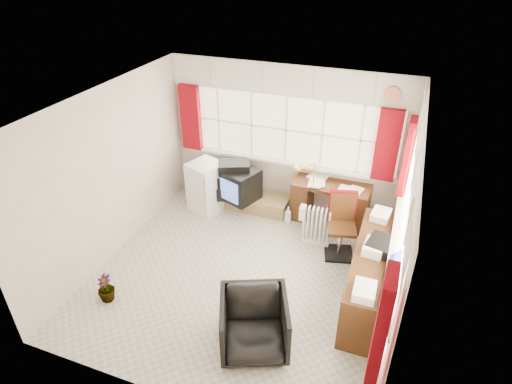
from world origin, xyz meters
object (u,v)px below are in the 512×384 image
at_px(task_chair, 341,221).
at_px(credenza, 371,274).
at_px(tv_bench, 250,200).
at_px(mini_fridge, 207,186).
at_px(office_chair, 254,324).
at_px(radiator, 316,230).
at_px(desk, 331,200).
at_px(desk_lamp, 314,170).
at_px(crt_tv, 239,184).

bearing_deg(task_chair, credenza, -56.18).
bearing_deg(tv_bench, mini_fridge, -156.02).
distance_m(office_chair, mini_fridge, 3.09).
height_order(radiator, mini_fridge, mini_fridge).
xyz_separation_m(radiator, mini_fridge, (-2.03, 0.34, 0.18)).
distance_m(desk, radiator, 0.74).
height_order(task_chair, radiator, task_chair).
height_order(desk_lamp, credenza, desk_lamp).
bearing_deg(office_chair, radiator, 61.39).
xyz_separation_m(office_chair, mini_fridge, (-1.81, 2.50, 0.09)).
xyz_separation_m(credenza, mini_fridge, (-2.96, 1.22, 0.05)).
distance_m(desk_lamp, office_chair, 2.75).
height_order(desk, tv_bench, desk).
height_order(office_chair, credenza, credenza).
bearing_deg(office_chair, mini_fridge, 102.96).
height_order(radiator, credenza, credenza).
distance_m(desk, office_chair, 2.89).
xyz_separation_m(radiator, credenza, (0.93, -0.88, 0.12)).
xyz_separation_m(desk, mini_fridge, (-2.09, -0.38, 0.04)).
height_order(task_chair, tv_bench, task_chair).
bearing_deg(desk_lamp, office_chair, -90.13).
relative_size(desk_lamp, office_chair, 0.58).
relative_size(desk_lamp, task_chair, 0.45).
bearing_deg(desk, office_chair, -95.48).
xyz_separation_m(desk_lamp, tv_bench, (-1.14, 0.14, -0.90)).
bearing_deg(office_chair, task_chair, 51.69).
bearing_deg(crt_tv, office_chair, -64.35).
bearing_deg(crt_tv, radiator, -17.81).
bearing_deg(office_chair, desk_lamp, 66.86).
distance_m(tv_bench, mini_fridge, 0.81).
xyz_separation_m(tv_bench, crt_tv, (-0.13, -0.17, 0.40)).
bearing_deg(credenza, mini_fridge, 157.61).
distance_m(radiator, tv_bench, 1.50).
xyz_separation_m(credenza, crt_tv, (-2.41, 1.35, 0.13)).
bearing_deg(mini_fridge, radiator, -9.53).
xyz_separation_m(credenza, tv_bench, (-2.28, 1.52, -0.26)).
distance_m(office_chair, crt_tv, 2.93).
height_order(desk_lamp, task_chair, desk_lamp).
xyz_separation_m(task_chair, mini_fridge, (-2.39, 0.38, -0.09)).
xyz_separation_m(desk_lamp, crt_tv, (-1.27, -0.03, -0.50)).
height_order(desk, office_chair, desk).
bearing_deg(tv_bench, radiator, -25.47).
height_order(desk_lamp, crt_tv, desk_lamp).
bearing_deg(radiator, mini_fridge, 170.47).
bearing_deg(credenza, desk, 118.46).
bearing_deg(radiator, task_chair, -5.85).
height_order(task_chair, office_chair, task_chair).
distance_m(desk, credenza, 1.82).
bearing_deg(radiator, desk, 84.88).
xyz_separation_m(crt_tv, mini_fridge, (-0.55, -0.13, -0.08)).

